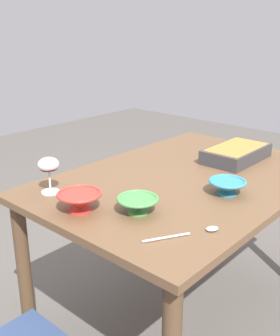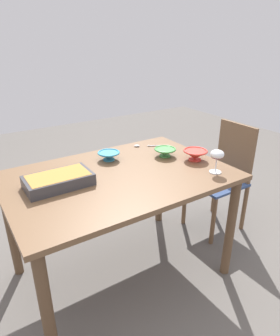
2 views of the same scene
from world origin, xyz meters
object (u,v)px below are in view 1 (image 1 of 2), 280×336
at_px(wine_glass, 49,167).
at_px(serving_bowl, 138,204).
at_px(mixing_bowl, 80,200).
at_px(small_bowl, 227,186).
at_px(serving_spoon, 196,232).
at_px(casserole_dish, 236,153).
at_px(dining_table, 185,197).

relative_size(wine_glass, serving_bowl, 0.98).
height_order(mixing_bowl, small_bowl, mixing_bowl).
bearing_deg(serving_spoon, serving_bowl, -88.28).
relative_size(wine_glass, serving_spoon, 0.62).
bearing_deg(mixing_bowl, wine_glass, -98.23).
xyz_separation_m(casserole_dish, serving_bowl, (0.78, 0.04, -0.00)).
relative_size(wine_glass, mixing_bowl, 0.91).
height_order(casserole_dish, mixing_bowl, mixing_bowl).
bearing_deg(serving_spoon, dining_table, -141.16).
relative_size(dining_table, mixing_bowl, 8.27).
bearing_deg(mixing_bowl, serving_spoon, 108.24).
bearing_deg(serving_bowl, small_bowl, 157.12).
xyz_separation_m(dining_table, small_bowl, (0.06, 0.24, 0.14)).
distance_m(dining_table, wine_glass, 0.64).
height_order(dining_table, serving_bowl, serving_bowl).
bearing_deg(casserole_dish, serving_bowl, 2.74).
bearing_deg(wine_glass, mixing_bowl, 81.77).
distance_m(serving_bowl, serving_spoon, 0.25).
distance_m(small_bowl, serving_spoon, 0.37).
bearing_deg(dining_table, casserole_dish, 172.63).
distance_m(dining_table, serving_bowl, 0.45).
height_order(small_bowl, serving_spoon, small_bowl).
distance_m(casserole_dish, serving_spoon, 0.83).
height_order(dining_table, casserole_dish, casserole_dish).
xyz_separation_m(wine_glass, serving_spoon, (-0.11, 0.64, -0.10)).
relative_size(small_bowl, serving_spoon, 0.62).
relative_size(mixing_bowl, serving_bowl, 1.07).
relative_size(dining_table, casserole_dish, 3.70).
bearing_deg(wine_glass, dining_table, 149.59).
height_order(casserole_dish, small_bowl, casserole_dish).
bearing_deg(small_bowl, serving_bowl, -22.88).
xyz_separation_m(dining_table, serving_bowl, (0.42, 0.08, 0.14)).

